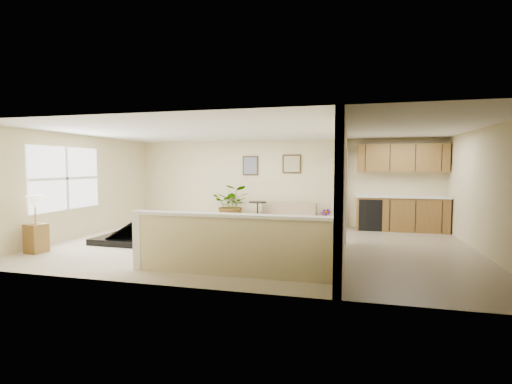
% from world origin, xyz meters
% --- Properties ---
extents(floor, '(9.00, 9.00, 0.00)m').
position_xyz_m(floor, '(0.00, 0.00, 0.00)').
color(floor, '#C4B699').
rests_on(floor, ground).
extents(back_wall, '(9.00, 0.04, 2.50)m').
position_xyz_m(back_wall, '(0.00, 3.00, 1.25)').
color(back_wall, beige).
rests_on(back_wall, floor).
extents(front_wall, '(9.00, 0.04, 2.50)m').
position_xyz_m(front_wall, '(0.00, -3.00, 1.25)').
color(front_wall, beige).
rests_on(front_wall, floor).
extents(left_wall, '(0.04, 6.00, 2.50)m').
position_xyz_m(left_wall, '(-4.50, 0.00, 1.25)').
color(left_wall, beige).
rests_on(left_wall, floor).
extents(right_wall, '(0.04, 6.00, 2.50)m').
position_xyz_m(right_wall, '(4.50, 0.00, 1.25)').
color(right_wall, beige).
rests_on(right_wall, floor).
extents(ceiling, '(9.00, 6.00, 0.04)m').
position_xyz_m(ceiling, '(0.00, 0.00, 2.50)').
color(ceiling, silver).
rests_on(ceiling, back_wall).
extents(kitchen_vinyl, '(2.70, 6.00, 0.01)m').
position_xyz_m(kitchen_vinyl, '(3.15, 0.00, 0.00)').
color(kitchen_vinyl, gray).
rests_on(kitchen_vinyl, floor).
extents(interior_partition, '(0.18, 5.99, 2.50)m').
position_xyz_m(interior_partition, '(1.80, 0.25, 1.22)').
color(interior_partition, beige).
rests_on(interior_partition, floor).
extents(pony_half_wall, '(3.42, 0.22, 1.00)m').
position_xyz_m(pony_half_wall, '(0.08, -2.30, 0.52)').
color(pony_half_wall, beige).
rests_on(pony_half_wall, floor).
extents(left_window, '(0.05, 2.15, 1.45)m').
position_xyz_m(left_window, '(-4.49, -0.50, 1.45)').
color(left_window, white).
rests_on(left_window, left_wall).
extents(wall_art_left, '(0.48, 0.04, 0.58)m').
position_xyz_m(wall_art_left, '(-0.95, 2.97, 1.75)').
color(wall_art_left, '#382A14').
rests_on(wall_art_left, back_wall).
extents(wall_mirror, '(0.55, 0.04, 0.55)m').
position_xyz_m(wall_mirror, '(0.30, 2.97, 1.80)').
color(wall_mirror, '#382A14').
rests_on(wall_mirror, back_wall).
extents(kitchen_cabinets, '(2.36, 0.65, 2.33)m').
position_xyz_m(kitchen_cabinets, '(3.19, 2.73, 0.87)').
color(kitchen_cabinets, brown).
rests_on(kitchen_cabinets, floor).
extents(piano, '(1.64, 1.69, 1.28)m').
position_xyz_m(piano, '(-2.97, -0.26, 0.54)').
color(piano, black).
rests_on(piano, floor).
extents(piano_bench, '(0.50, 0.73, 0.45)m').
position_xyz_m(piano_bench, '(-1.99, -0.41, 0.22)').
color(piano_bench, black).
rests_on(piano_bench, floor).
extents(loveseat, '(1.68, 1.08, 0.91)m').
position_xyz_m(loveseat, '(0.23, 2.40, 0.34)').
color(loveseat, '#9D8664').
rests_on(loveseat, floor).
extents(accent_table, '(0.51, 0.51, 0.74)m').
position_xyz_m(accent_table, '(-0.57, 2.32, 0.47)').
color(accent_table, black).
rests_on(accent_table, floor).
extents(palm_plant, '(1.21, 1.10, 1.19)m').
position_xyz_m(palm_plant, '(-1.44, 2.65, 0.58)').
color(palm_plant, black).
rests_on(palm_plant, floor).
extents(small_plant, '(0.44, 0.44, 0.60)m').
position_xyz_m(small_plant, '(1.34, 2.16, 0.25)').
color(small_plant, black).
rests_on(small_plant, floor).
extents(lamp_stand, '(0.39, 0.39, 1.15)m').
position_xyz_m(lamp_stand, '(-4.15, -1.74, 0.49)').
color(lamp_stand, brown).
rests_on(lamp_stand, floor).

